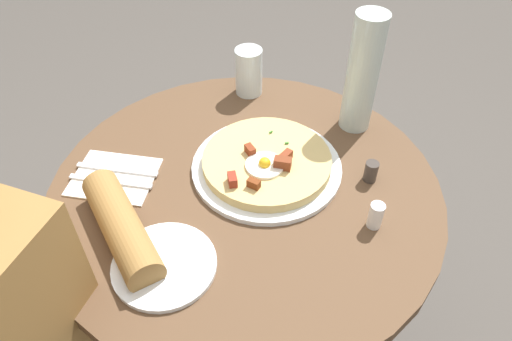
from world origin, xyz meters
name	(u,v)px	position (x,y,z in m)	size (l,w,h in m)	color
dining_table	(246,236)	(0.00, 0.00, 0.55)	(0.82, 0.82, 0.72)	brown
pizza_plate	(267,167)	(0.03, 0.06, 0.72)	(0.32, 0.32, 0.01)	white
breakfast_pizza	(267,161)	(0.03, 0.06, 0.74)	(0.27, 0.27, 0.05)	tan
bread_plate	(164,265)	(-0.06, -0.24, 0.72)	(0.19, 0.19, 0.01)	white
napkin	(114,177)	(-0.27, -0.07, 0.72)	(0.17, 0.14, 0.00)	white
fork	(111,181)	(-0.27, -0.09, 0.72)	(0.18, 0.01, 0.01)	silver
knife	(117,170)	(-0.27, -0.05, 0.72)	(0.18, 0.01, 0.01)	silver
water_glass	(249,72)	(-0.11, 0.32, 0.78)	(0.07, 0.07, 0.12)	silver
water_bottle	(363,74)	(0.17, 0.28, 0.86)	(0.07, 0.07, 0.28)	silver
salt_shaker	(376,215)	(0.27, -0.01, 0.75)	(0.03, 0.03, 0.06)	white
pepper_shaker	(371,171)	(0.24, 0.11, 0.74)	(0.03, 0.03, 0.05)	#3F3833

